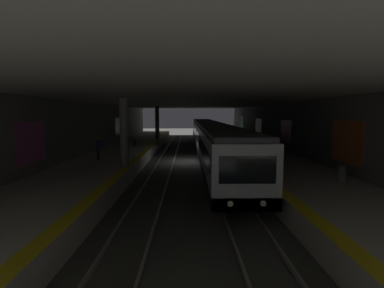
% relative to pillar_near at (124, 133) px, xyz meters
% --- Properties ---
extents(ground_plane, '(120.00, 120.00, 0.00)m').
position_rel_pillar_near_xyz_m(ground_plane, '(7.92, -4.35, -3.33)').
color(ground_plane, '#42423F').
extents(track_left, '(60.00, 1.53, 0.16)m').
position_rel_pillar_near_xyz_m(track_left, '(7.92, -6.55, -3.25)').
color(track_left, gray).
rests_on(track_left, ground).
extents(track_right, '(60.00, 1.53, 0.16)m').
position_rel_pillar_near_xyz_m(track_right, '(7.92, -2.15, -3.25)').
color(track_right, gray).
rests_on(track_right, ground).
extents(platform_left, '(60.00, 5.30, 1.06)m').
position_rel_pillar_near_xyz_m(platform_left, '(7.92, -10.90, -2.80)').
color(platform_left, beige).
rests_on(platform_left, ground).
extents(platform_right, '(60.00, 5.30, 1.06)m').
position_rel_pillar_near_xyz_m(platform_right, '(7.92, 2.20, -2.80)').
color(platform_right, beige).
rests_on(platform_right, ground).
extents(wall_left, '(60.00, 0.56, 5.60)m').
position_rel_pillar_near_xyz_m(wall_left, '(7.96, -13.80, -0.52)').
color(wall_left, slate).
rests_on(wall_left, ground).
extents(wall_right, '(60.00, 0.56, 5.60)m').
position_rel_pillar_near_xyz_m(wall_right, '(7.92, 5.10, -0.52)').
color(wall_right, slate).
rests_on(wall_right, ground).
extents(ceiling_slab, '(60.00, 19.40, 0.40)m').
position_rel_pillar_near_xyz_m(ceiling_slab, '(7.92, -4.35, 2.47)').
color(ceiling_slab, beige).
rests_on(ceiling_slab, wall_left).
extents(pillar_near, '(0.56, 0.56, 4.55)m').
position_rel_pillar_near_xyz_m(pillar_near, '(0.00, 0.00, 0.00)').
color(pillar_near, gray).
rests_on(pillar_near, platform_right).
extents(pillar_far, '(0.56, 0.56, 4.55)m').
position_rel_pillar_near_xyz_m(pillar_far, '(19.94, 0.00, 0.00)').
color(pillar_far, gray).
rests_on(pillar_far, platform_right).
extents(metro_train, '(40.06, 2.83, 3.49)m').
position_rel_pillar_near_xyz_m(metro_train, '(12.17, -6.55, -1.30)').
color(metro_train, '#B7BCC6').
rests_on(metro_train, track_left).
extents(bench_left_near, '(1.70, 0.47, 0.86)m').
position_rel_pillar_near_xyz_m(bench_left_near, '(4.95, -12.88, -1.75)').
color(bench_left_near, '#262628').
rests_on(bench_left_near, platform_left).
extents(bench_left_mid, '(1.70, 0.47, 0.86)m').
position_rel_pillar_near_xyz_m(bench_left_mid, '(11.99, -12.88, -1.75)').
color(bench_left_mid, '#262628').
rests_on(bench_left_mid, platform_left).
extents(bench_left_far, '(1.70, 0.47, 0.86)m').
position_rel_pillar_near_xyz_m(bench_left_far, '(15.62, -12.88, -1.75)').
color(bench_left_far, '#262628').
rests_on(bench_left_far, platform_left).
extents(bench_right_mid, '(1.70, 0.47, 0.86)m').
position_rel_pillar_near_xyz_m(bench_right_mid, '(9.07, 4.18, -1.75)').
color(bench_right_mid, '#262628').
rests_on(bench_right_mid, platform_right).
extents(person_waiting_near, '(0.60, 0.24, 1.75)m').
position_rel_pillar_near_xyz_m(person_waiting_near, '(18.07, -12.94, -1.32)').
color(person_waiting_near, '#343434').
rests_on(person_waiting_near, platform_left).
extents(person_walking_mid, '(0.60, 0.24, 1.74)m').
position_rel_pillar_near_xyz_m(person_walking_mid, '(2.77, 2.66, -1.32)').
color(person_walking_mid, '#3E3E3E').
rests_on(person_walking_mid, platform_right).
extents(suitcase_rolling, '(0.32, 0.24, 0.87)m').
position_rel_pillar_near_xyz_m(suitcase_rolling, '(11.80, 1.59, -1.99)').
color(suitcase_rolling, navy).
rests_on(suitcase_rolling, platform_right).
extents(backpack_on_floor, '(0.30, 0.20, 0.40)m').
position_rel_pillar_near_xyz_m(backpack_on_floor, '(15.45, -12.57, -2.08)').
color(backpack_on_floor, '#1E512D').
rests_on(backpack_on_floor, platform_left).
extents(trash_bin, '(0.44, 0.44, 0.85)m').
position_rel_pillar_near_xyz_m(trash_bin, '(-4.46, -12.15, -1.85)').
color(trash_bin, '#595B5E').
rests_on(trash_bin, platform_left).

